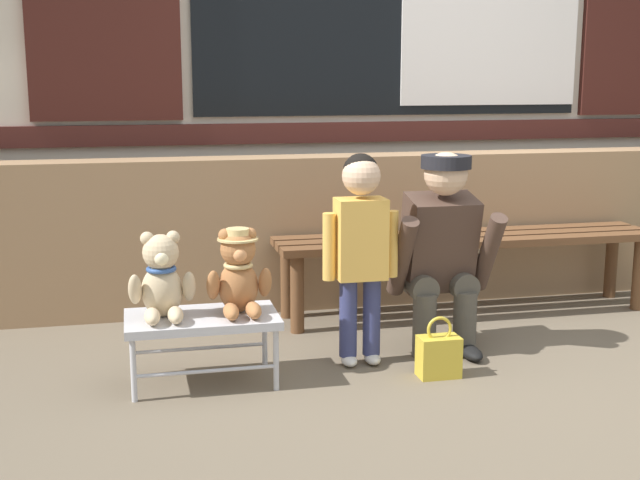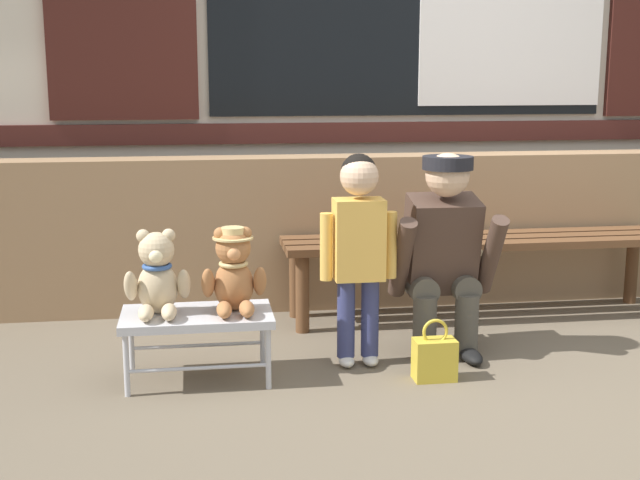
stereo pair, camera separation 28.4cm
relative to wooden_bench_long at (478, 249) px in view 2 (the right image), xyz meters
The scene contains 9 objects.
ground_plane 1.14m from the wooden_bench_long, 100.57° to the right, with size 60.00×60.00×0.00m, color brown.
brick_low_wall 0.42m from the wooden_bench_long, 118.45° to the left, with size 8.03×0.25×0.85m, color #997551.
wooden_bench_long is the anchor object (origin of this frame).
small_display_bench 1.69m from the wooden_bench_long, 153.29° to the right, with size 0.64×0.36×0.30m.
teddy_bear_plain 1.83m from the wooden_bench_long, 155.58° to the right, with size 0.28×0.26×0.36m.
teddy_bear_with_hat 1.54m from the wooden_bench_long, 150.68° to the right, with size 0.28×0.27×0.36m.
child_standing 1.05m from the wooden_bench_long, 139.82° to the right, with size 0.35×0.18×0.96m.
adult_crouching 0.67m from the wooden_bench_long, 122.80° to the right, with size 0.50×0.49×0.95m.
handbag_on_ground 1.07m from the wooden_bench_long, 118.68° to the right, with size 0.18×0.11×0.27m.
Camera 2 is at (-1.30, -3.21, 1.30)m, focal length 47.57 mm.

